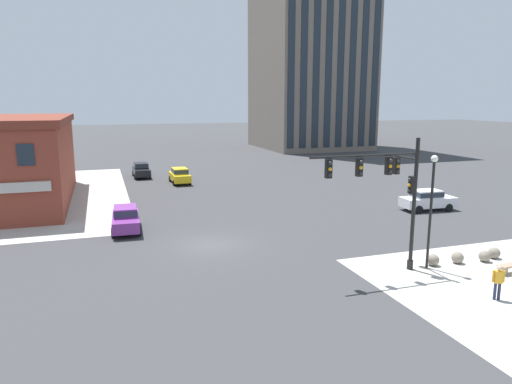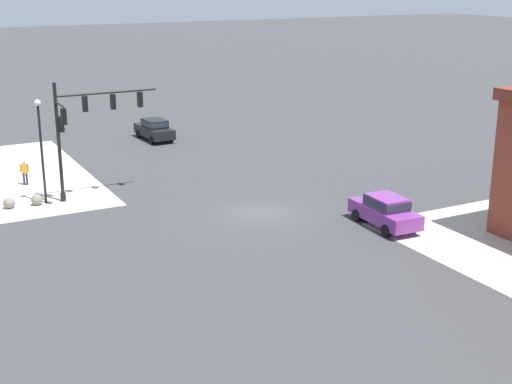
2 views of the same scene
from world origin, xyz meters
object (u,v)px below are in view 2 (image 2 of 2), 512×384
object	(u,v)px
pedestrian_at_curb	(25,171)
street_lamp_corner_near	(41,140)
car_main_northbound_near	(385,210)
bollard_sphere_curb_a	(37,200)
traffic_signal_main	(81,123)
bollard_sphere_curb_b	(9,203)
car_main_northbound_far	(155,129)

from	to	relation	value
pedestrian_at_curb	street_lamp_corner_near	bearing A→B (deg)	93.83
street_lamp_corner_near	car_main_northbound_near	world-z (taller)	street_lamp_corner_near
bollard_sphere_curb_a	car_main_northbound_near	size ratio (longest dim) A/B	0.15
bollard_sphere_curb_a	car_main_northbound_near	distance (m)	19.75
traffic_signal_main	bollard_sphere_curb_b	size ratio (longest dim) A/B	10.68
bollard_sphere_curb_b	car_main_northbound_far	distance (m)	18.72
bollard_sphere_curb_a	car_main_northbound_far	bearing A→B (deg)	-132.65
pedestrian_at_curb	car_main_northbound_far	world-z (taller)	car_main_northbound_far
traffic_signal_main	bollard_sphere_curb_b	distance (m)	6.07
street_lamp_corner_near	car_main_northbound_far	distance (m)	17.45
car_main_northbound_far	bollard_sphere_curb_a	bearing A→B (deg)	47.35
traffic_signal_main	car_main_northbound_far	size ratio (longest dim) A/B	1.55
car_main_northbound_far	traffic_signal_main	bearing A→B (deg)	55.11
bollard_sphere_curb_a	street_lamp_corner_near	world-z (taller)	street_lamp_corner_near
bollard_sphere_curb_b	bollard_sphere_curb_a	bearing A→B (deg)	175.72
bollard_sphere_curb_b	traffic_signal_main	bearing A→B (deg)	177.02
traffic_signal_main	car_main_northbound_far	xyz separation A→B (m)	(-9.17, -13.15, -3.62)
bollard_sphere_curb_a	street_lamp_corner_near	xyz separation A→B (m)	(-0.55, -0.19, 3.41)
traffic_signal_main	bollard_sphere_curb_b	bearing A→B (deg)	-2.98
bollard_sphere_curb_a	car_main_northbound_far	world-z (taller)	car_main_northbound_far
bollard_sphere_curb_a	street_lamp_corner_near	size ratio (longest dim) A/B	0.11
bollard_sphere_curb_b	car_main_northbound_far	size ratio (longest dim) A/B	0.15
bollard_sphere_curb_b	car_main_northbound_near	distance (m)	21.02
traffic_signal_main	car_main_northbound_near	distance (m)	17.91
traffic_signal_main	pedestrian_at_curb	xyz separation A→B (m)	(2.58, -4.69, -3.62)
traffic_signal_main	street_lamp_corner_near	bearing A→B (deg)	-7.51
bollard_sphere_curb_a	car_main_northbound_far	size ratio (longest dim) A/B	0.15
bollard_sphere_curb_b	car_main_northbound_far	xyz separation A→B (m)	(-13.53, -12.92, 0.59)
traffic_signal_main	bollard_sphere_curb_a	bearing A→B (deg)	-2.29
bollard_sphere_curb_a	street_lamp_corner_near	distance (m)	3.46
pedestrian_at_curb	car_main_northbound_far	xyz separation A→B (m)	(-11.75, -8.46, -0.00)
pedestrian_at_curb	car_main_northbound_near	world-z (taller)	car_main_northbound_near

